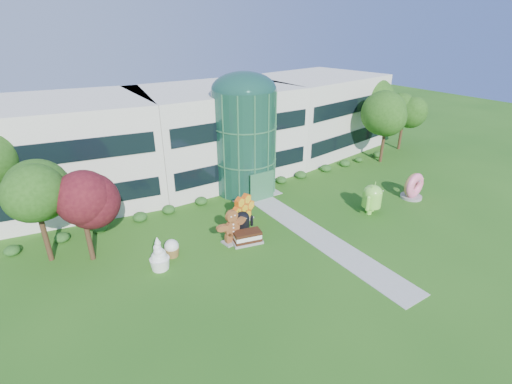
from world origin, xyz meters
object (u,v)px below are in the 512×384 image
android_green (372,197)px  gingerbread (232,226)px  android_black (243,220)px  donut (413,186)px

android_green → gingerbread: bearing=145.6°
android_black → gingerbread: 1.82m
android_green → android_black: android_green is taller
donut → gingerbread: bearing=168.3°
android_black → gingerbread: bearing=-125.5°
android_green → android_black: 11.72m
donut → gingerbread: 18.50m
android_green → donut: 5.61m
android_green → donut: (5.60, -0.11, -0.24)m
android_green → donut: size_ratio=1.19×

